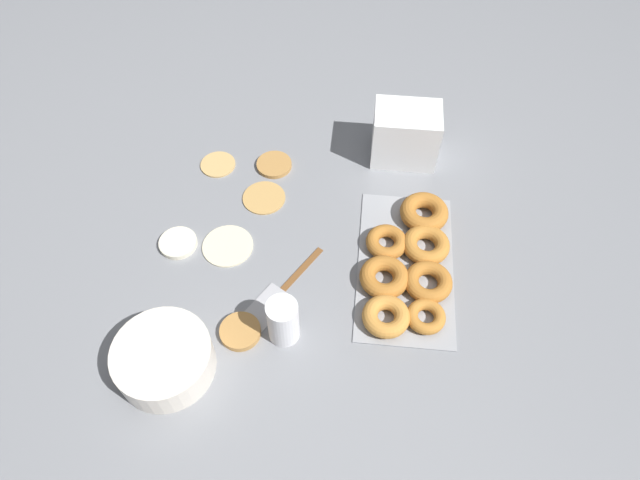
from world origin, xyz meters
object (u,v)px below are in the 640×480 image
at_px(pancake_3, 178,243).
at_px(pancake_4, 240,331).
at_px(container_stack, 405,135).
at_px(pancake_2, 228,245).
at_px(spatula, 274,299).
at_px(pancake_1, 218,164).
at_px(pancake_5, 274,165).
at_px(pancake_0, 264,197).
at_px(donut_tray, 408,263).
at_px(batter_bowl, 164,359).
at_px(paper_cup, 283,321).

bearing_deg(pancake_3, pancake_4, -138.71).
xyz_separation_m(pancake_3, container_stack, (0.33, -0.50, 0.07)).
relative_size(pancake_2, spatula, 0.50).
height_order(pancake_4, spatula, pancake_4).
height_order(pancake_1, pancake_5, pancake_5).
distance_m(pancake_0, container_stack, 0.38).
bearing_deg(pancake_3, pancake_0, -48.05).
xyz_separation_m(pancake_4, donut_tray, (0.19, -0.34, 0.01)).
distance_m(pancake_0, donut_tray, 0.38).
xyz_separation_m(batter_bowl, container_stack, (0.62, -0.45, 0.04)).
distance_m(pancake_0, spatula, 0.28).
bearing_deg(paper_cup, pancake_5, 10.88).
bearing_deg(pancake_0, container_stack, -61.84).
xyz_separation_m(pancake_0, pancake_1, (0.10, 0.13, 0.00)).
height_order(pancake_1, pancake_2, same).
xyz_separation_m(pancake_1, pancake_2, (-0.24, -0.07, -0.00)).
height_order(pancake_2, pancake_3, pancake_3).
bearing_deg(pancake_1, spatula, -151.97).
bearing_deg(paper_cup, spatula, 22.82).
bearing_deg(batter_bowl, paper_cup, -66.72).
distance_m(pancake_4, spatula, 0.10).
relative_size(pancake_4, donut_tray, 0.21).
distance_m(donut_tray, spatula, 0.30).
bearing_deg(donut_tray, spatula, 111.17).
distance_m(pancake_1, spatula, 0.42).
relative_size(pancake_1, pancake_4, 1.04).
bearing_deg(pancake_4, container_stack, -30.93).
bearing_deg(pancake_1, donut_tray, -118.71).
bearing_deg(pancake_5, container_stack, -77.76).
bearing_deg(pancake_0, pancake_4, -178.69).
bearing_deg(paper_cup, donut_tray, -53.20).
distance_m(pancake_0, pancake_5, 0.11).
xyz_separation_m(pancake_0, pancake_4, (-0.36, -0.01, 0.00)).
bearing_deg(donut_tray, pancake_1, 61.29).
bearing_deg(paper_cup, pancake_1, 27.16).
relative_size(pancake_1, pancake_5, 1.00).
xyz_separation_m(pancake_1, donut_tray, (-0.26, -0.47, 0.01)).
distance_m(pancake_0, pancake_1, 0.16).
height_order(pancake_2, pancake_5, pancake_5).
distance_m(pancake_3, pancake_5, 0.32).
bearing_deg(pancake_3, pancake_5, -34.72).
xyz_separation_m(pancake_1, batter_bowl, (-0.54, -0.01, 0.03)).
xyz_separation_m(pancake_3, paper_cup, (-0.20, -0.27, 0.05)).
bearing_deg(batter_bowl, pancake_2, -11.71).
xyz_separation_m(pancake_3, batter_bowl, (-0.29, -0.05, 0.03)).
relative_size(pancake_1, container_stack, 0.55).
distance_m(pancake_5, donut_tray, 0.43).
bearing_deg(pancake_4, paper_cup, -84.88).
distance_m(pancake_0, pancake_2, 0.16).
bearing_deg(pancake_1, pancake_2, -163.41).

